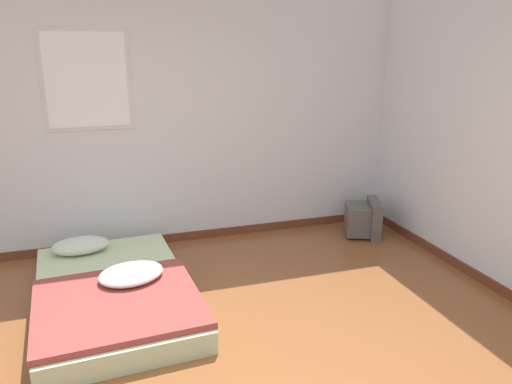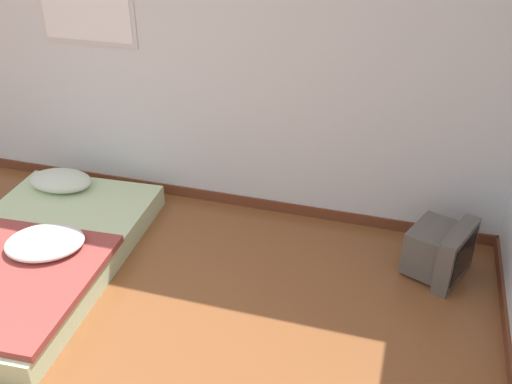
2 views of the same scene
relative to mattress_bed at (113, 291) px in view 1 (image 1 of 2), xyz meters
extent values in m
cube|color=silver|center=(0.54, 1.25, 1.18)|extent=(7.63, 0.06, 2.60)
cube|color=brown|center=(0.54, 1.21, -0.07)|extent=(7.63, 0.02, 0.09)
cube|color=silver|center=(-0.06, 1.21, 1.61)|extent=(0.81, 0.01, 0.95)
cube|color=white|center=(-0.06, 1.20, 1.61)|extent=(0.74, 0.01, 0.88)
cube|color=beige|center=(0.00, 0.02, -0.03)|extent=(1.30, 2.06, 0.17)
ellipsoid|color=silver|center=(-0.25, 0.78, 0.13)|extent=(0.54, 0.37, 0.14)
cube|color=#993D38|center=(0.03, -0.36, 0.08)|extent=(1.27, 1.23, 0.05)
ellipsoid|color=silver|center=(0.15, -0.02, 0.15)|extent=(0.65, 0.60, 0.11)
cube|color=#56514C|center=(2.66, 0.78, 0.07)|extent=(0.37, 0.45, 0.32)
cube|color=#56514C|center=(2.83, 0.71, 0.08)|extent=(0.27, 0.47, 0.40)
cube|color=black|center=(2.88, 0.69, 0.09)|extent=(0.15, 0.36, 0.29)
camera|label=1|loc=(-0.02, -3.85, 1.93)|focal=35.00mm
camera|label=2|loc=(2.43, -2.62, 2.41)|focal=40.00mm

